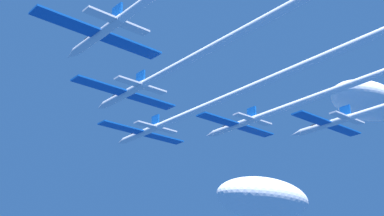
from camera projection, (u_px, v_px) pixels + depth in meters
The scene contains 5 objects.
jet_lead at pixel (236, 93), 79.78m from camera, with size 18.23×77.34×3.02m.
jet_left_wing at pixel (226, 40), 65.48m from camera, with size 18.23×72.68×3.02m.
jet_right_wing at pixel (335, 90), 81.28m from camera, with size 18.23×70.86×3.02m.
cloud_wispy at pixel (367, 101), 123.65m from camera, with size 23.21×12.77×8.12m, color white.
cloud_puffy at pixel (264, 199), 144.88m from camera, with size 32.88×18.08×11.51m, color white.
Camera 1 is at (-53.46, -76.10, -32.37)m, focal length 48.20 mm.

